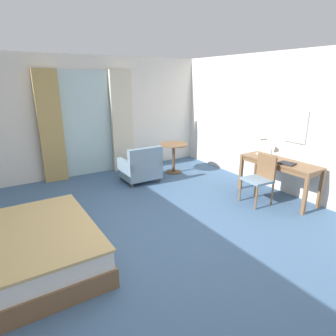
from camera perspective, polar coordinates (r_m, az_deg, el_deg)
The scene contains 14 objects.
ground at distance 4.36m, azimuth -2.33°, elevation -13.94°, with size 6.76×7.45×0.10m, color #426084.
wall_back at distance 7.01m, azimuth -16.75°, elevation 9.74°, with size 6.36×0.12×2.73m, color silver.
wall_right at distance 5.97m, azimuth 24.82°, elevation 7.63°, with size 0.12×7.05×2.73m, color silver.
balcony_glass_door at distance 6.98m, azimuth -15.83°, elevation 8.42°, with size 1.21×0.02×2.41m, color silver.
curtain_panel_left at distance 6.71m, azimuth -22.41°, elevation 7.50°, with size 0.49×0.10×2.43m, color tan.
curtain_panel_right at distance 7.15m, azimuth -9.19°, elevation 9.14°, with size 0.53×0.10×2.43m, color beige.
bed at distance 3.94m, azimuth -30.54°, elevation -15.06°, with size 2.09×1.88×1.07m.
writing_desk at distance 5.78m, azimuth 21.40°, elevation 0.51°, with size 0.57×1.51×0.75m.
desk_chair at distance 5.48m, azimuth 18.06°, elevation -1.54°, with size 0.46×0.49×0.91m.
desk_lamp at distance 5.96m, azimuth 18.46°, elevation 5.18°, with size 0.24×0.27×0.46m.
closed_book at distance 5.55m, azimuth 22.72°, elevation 0.85°, with size 0.21×0.27×0.03m, color #232328.
armchair_by_window at distance 6.36m, azimuth -5.42°, elevation 0.04°, with size 0.79×0.72×0.83m.
round_cafe_table at distance 6.92m, azimuth 1.13°, elevation 3.35°, with size 0.69×0.69×0.72m.
wall_mirror at distance 5.91m, azimuth 24.25°, elevation 7.62°, with size 0.02×0.46×0.61m.
Camera 1 is at (-1.81, -3.26, 2.22)m, focal length 30.45 mm.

